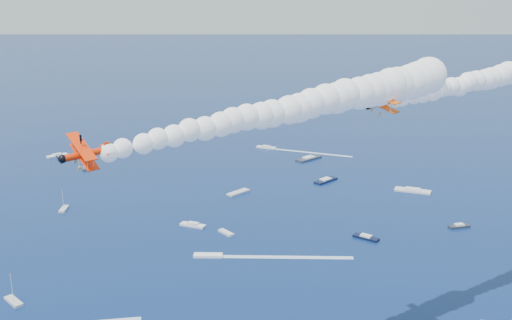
# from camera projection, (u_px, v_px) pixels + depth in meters

# --- Properties ---
(biplane_lead) EXTENTS (12.19, 12.81, 7.46)m
(biplane_lead) POSITION_uv_depth(u_px,v_px,m) (382.00, 103.00, 112.76)
(biplane_lead) COLOR #F65405
(biplane_trail) EXTENTS (11.49, 11.99, 7.50)m
(biplane_trail) POSITION_uv_depth(u_px,v_px,m) (86.00, 154.00, 83.31)
(biplane_trail) COLOR #FF2F05
(smoke_trail_lead) EXTENTS (75.17, 73.96, 12.73)m
(smoke_trail_lead) POSITION_uv_depth(u_px,v_px,m) (504.00, 74.00, 130.08)
(smoke_trail_lead) COLOR white
(smoke_trail_trail) EXTENTS (75.18, 74.22, 12.73)m
(smoke_trail_trail) POSITION_uv_depth(u_px,v_px,m) (293.00, 108.00, 100.94)
(smoke_trail_trail) COLOR white
(spectator_boats) EXTENTS (211.23, 178.73, 0.70)m
(spectator_boats) POSITION_uv_depth(u_px,v_px,m) (306.00, 215.00, 206.42)
(spectator_boats) COLOR white
(spectator_boats) RESTS_ON ground
(boat_wakes) EXTENTS (89.95, 171.22, 0.04)m
(boat_wakes) POSITION_uv_depth(u_px,v_px,m) (246.00, 223.00, 199.47)
(boat_wakes) COLOR white
(boat_wakes) RESTS_ON ground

